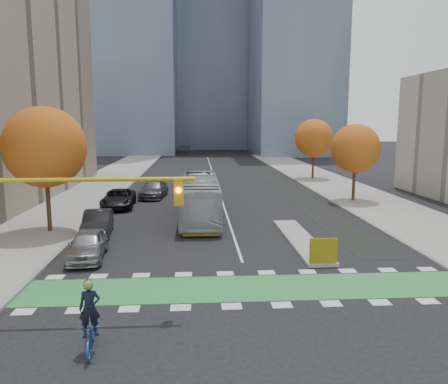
{
  "coord_description": "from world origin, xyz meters",
  "views": [
    {
      "loc": [
        -2.33,
        -16.63,
        7.16
      ],
      "look_at": [
        -0.67,
        9.52,
        3.0
      ],
      "focal_mm": 35.0,
      "sensor_mm": 36.0,
      "label": 1
    }
  ],
  "objects": [
    {
      "name": "ground",
      "position": [
        0.0,
        0.0,
        0.0
      ],
      "size": [
        300.0,
        300.0,
        0.0
      ],
      "primitive_type": "plane",
      "color": "black",
      "rests_on": "ground"
    },
    {
      "name": "sidewalk_west",
      "position": [
        -13.5,
        20.0,
        0.07
      ],
      "size": [
        7.0,
        120.0,
        0.15
      ],
      "primitive_type": "cube",
      "color": "gray",
      "rests_on": "ground"
    },
    {
      "name": "sidewalk_east",
      "position": [
        13.5,
        20.0,
        0.07
      ],
      "size": [
        7.0,
        120.0,
        0.15
      ],
      "primitive_type": "cube",
      "color": "gray",
      "rests_on": "ground"
    },
    {
      "name": "curb_west",
      "position": [
        -10.0,
        20.0,
        0.07
      ],
      "size": [
        0.3,
        120.0,
        0.16
      ],
      "primitive_type": "cube",
      "color": "gray",
      "rests_on": "ground"
    },
    {
      "name": "curb_east",
      "position": [
        10.0,
        20.0,
        0.07
      ],
      "size": [
        0.3,
        120.0,
        0.16
      ],
      "primitive_type": "cube",
      "color": "gray",
      "rests_on": "ground"
    },
    {
      "name": "bike_crossing",
      "position": [
        0.0,
        1.5,
        0.01
      ],
      "size": [
        20.0,
        3.0,
        0.01
      ],
      "primitive_type": "cube",
      "color": "#2D8C3F",
      "rests_on": "ground"
    },
    {
      "name": "centre_line",
      "position": [
        0.0,
        40.0,
        0.01
      ],
      "size": [
        0.15,
        70.0,
        0.01
      ],
      "primitive_type": "cube",
      "color": "silver",
      "rests_on": "ground"
    },
    {
      "name": "bike_lane_paint",
      "position": [
        7.5,
        30.0,
        0.01
      ],
      "size": [
        2.5,
        50.0,
        0.01
      ],
      "primitive_type": "cube",
      "color": "black",
      "rests_on": "ground"
    },
    {
      "name": "median_island",
      "position": [
        4.0,
        9.0,
        0.08
      ],
      "size": [
        1.6,
        10.0,
        0.16
      ],
      "primitive_type": "cube",
      "color": "gray",
      "rests_on": "ground"
    },
    {
      "name": "hazard_board",
      "position": [
        4.0,
        4.2,
        0.8
      ],
      "size": [
        1.4,
        0.12,
        1.3
      ],
      "primitive_type": "cube",
      "color": "yellow",
      "rests_on": "median_island"
    },
    {
      "name": "tower_nw",
      "position": [
        -18.0,
        90.0,
        35.0
      ],
      "size": [
        22.0,
        22.0,
        70.0
      ],
      "primitive_type": "cube",
      "color": "#47566B",
      "rests_on": "ground"
    },
    {
      "name": "tower_ne",
      "position": [
        20.0,
        85.0,
        30.0
      ],
      "size": [
        18.0,
        24.0,
        60.0
      ],
      "primitive_type": "cube",
      "color": "#47566B",
      "rests_on": "ground"
    },
    {
      "name": "tower_far",
      "position": [
        -4.0,
        140.0,
        40.0
      ],
      "size": [
        26.0,
        26.0,
        80.0
      ],
      "primitive_type": "cube",
      "color": "#47566B",
      "rests_on": "ground"
    },
    {
      "name": "tree_west",
      "position": [
        -12.0,
        12.0,
        5.62
      ],
      "size": [
        5.2,
        5.2,
        8.22
      ],
      "color": "#332114",
      "rests_on": "ground"
    },
    {
      "name": "tree_east_near",
      "position": [
        12.0,
        22.0,
        4.86
      ],
      "size": [
        4.4,
        4.4,
        7.08
      ],
      "color": "#332114",
      "rests_on": "ground"
    },
    {
      "name": "tree_east_far",
      "position": [
        12.5,
        38.0,
        5.24
      ],
      "size": [
        4.8,
        4.8,
        7.65
      ],
      "color": "#332114",
      "rests_on": "ground"
    },
    {
      "name": "traffic_signal_west",
      "position": [
        -7.93,
        -0.51,
        4.03
      ],
      "size": [
        8.53,
        0.56,
        5.2
      ],
      "color": "#BF9914",
      "rests_on": "ground"
    },
    {
      "name": "cyclist",
      "position": [
        -5.71,
        -3.48,
        0.78
      ],
      "size": [
        0.97,
        2.09,
        2.33
      ],
      "rotation": [
        0.0,
        0.0,
        0.14
      ],
      "color": "navy",
      "rests_on": "ground"
    },
    {
      "name": "bus",
      "position": [
        -2.08,
        15.61,
        1.63
      ],
      "size": [
        2.81,
        11.74,
        3.27
      ],
      "primitive_type": "imported",
      "rotation": [
        0.0,
        0.0,
        -0.01
      ],
      "color": "#A9AEB1",
      "rests_on": "ground"
    },
    {
      "name": "parked_car_a",
      "position": [
        -8.15,
        6.21,
        0.76
      ],
      "size": [
        2.18,
        4.61,
        1.52
      ],
      "primitive_type": "imported",
      "rotation": [
        0.0,
        0.0,
        0.09
      ],
      "color": "gray",
      "rests_on": "ground"
    },
    {
      "name": "parked_car_b",
      "position": [
        -8.72,
        11.21,
        0.79
      ],
      "size": [
        2.17,
        4.94,
        1.58
      ],
      "primitive_type": "imported",
      "rotation": [
        0.0,
        0.0,
        0.11
      ],
      "color": "black",
      "rests_on": "ground"
    },
    {
      "name": "parked_car_c",
      "position": [
        -6.5,
        25.52,
        0.79
      ],
      "size": [
        2.77,
        5.65,
        1.58
      ],
      "primitive_type": "imported",
      "rotation": [
        0.0,
        0.0,
        -0.1
      ],
      "color": "#4B4B50",
      "rests_on": "ground"
    },
    {
      "name": "parked_car_d",
      "position": [
        -9.0,
        20.52,
        0.77
      ],
      "size": [
        2.84,
        5.68,
        1.54
      ],
      "primitive_type": "imported",
      "rotation": [
        0.0,
        0.0,
        0.05
      ],
      "color": "black",
      "rests_on": "ground"
    }
  ]
}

